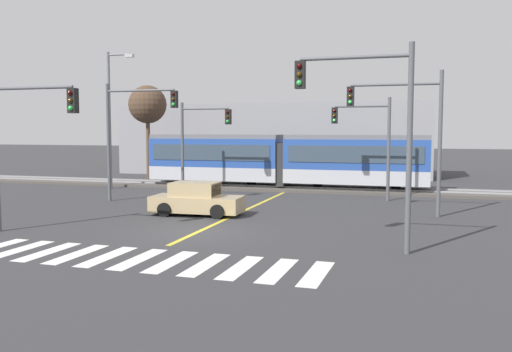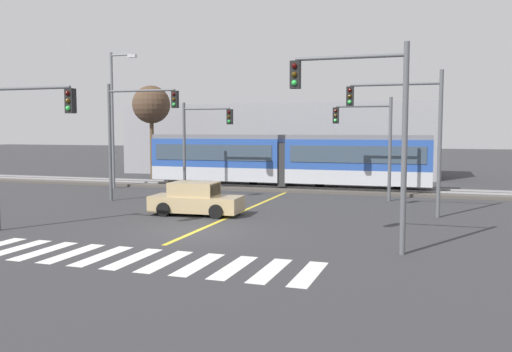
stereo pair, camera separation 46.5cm
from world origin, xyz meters
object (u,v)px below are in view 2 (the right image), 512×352
(traffic_light_mid_left, at_px, (132,123))
(street_lamp_west, at_px, (114,113))
(traffic_light_mid_right, at_px, (408,122))
(traffic_light_far_right, at_px, (370,133))
(traffic_light_far_left, at_px, (201,134))
(bare_tree_far_west, at_px, (151,105))
(traffic_light_near_left, at_px, (21,130))
(light_rail_tram, at_px, (286,158))
(sedan_crossing, at_px, (196,200))
(traffic_light_near_right, at_px, (366,116))

(traffic_light_mid_left, bearing_deg, street_lamp_west, 129.59)
(traffic_light_mid_right, xyz_separation_m, traffic_light_far_right, (-2.23, 5.08, -0.56))
(traffic_light_far_left, xyz_separation_m, street_lamp_west, (-6.82, 1.30, 1.38))
(bare_tree_far_west, bearing_deg, traffic_light_near_left, -73.63)
(street_lamp_west, bearing_deg, light_rail_tram, 15.13)
(sedan_crossing, height_order, traffic_light_near_left, traffic_light_near_left)
(traffic_light_near_left, bearing_deg, sedan_crossing, 53.33)
(traffic_light_far_left, bearing_deg, light_rail_tram, 45.29)
(traffic_light_mid_right, distance_m, traffic_light_mid_left, 14.50)
(traffic_light_near_right, bearing_deg, traffic_light_mid_right, 83.07)
(street_lamp_west, distance_m, bare_tree_far_west, 7.03)
(traffic_light_near_right, height_order, bare_tree_far_west, bare_tree_far_west)
(traffic_light_near_left, bearing_deg, traffic_light_far_left, 83.85)
(street_lamp_west, bearing_deg, bare_tree_far_west, 98.41)
(bare_tree_far_west, bearing_deg, sedan_crossing, -55.37)
(traffic_light_near_right, bearing_deg, traffic_light_far_left, 131.34)
(sedan_crossing, distance_m, bare_tree_far_west, 19.79)
(traffic_light_near_left, height_order, bare_tree_far_west, bare_tree_far_west)
(traffic_light_mid_right, bearing_deg, street_lamp_west, 162.04)
(traffic_light_far_right, relative_size, street_lamp_west, 0.63)
(traffic_light_near_right, height_order, traffic_light_far_right, traffic_light_near_right)
(traffic_light_far_right, bearing_deg, traffic_light_far_left, -179.04)
(traffic_light_mid_right, relative_size, traffic_light_mid_left, 1.02)
(traffic_light_far_left, height_order, traffic_light_mid_left, traffic_light_mid_left)
(traffic_light_mid_left, xyz_separation_m, bare_tree_far_west, (-5.67, 12.53, 1.58))
(light_rail_tram, relative_size, traffic_light_mid_right, 2.81)
(sedan_crossing, bearing_deg, bare_tree_far_west, 124.63)
(traffic_light_far_right, relative_size, bare_tree_far_west, 0.77)
(traffic_light_mid_right, height_order, traffic_light_far_right, traffic_light_mid_right)
(traffic_light_near_right, relative_size, bare_tree_far_west, 0.89)
(sedan_crossing, height_order, bare_tree_far_west, bare_tree_far_west)
(traffic_light_far_left, distance_m, street_lamp_west, 7.07)
(sedan_crossing, distance_m, traffic_light_near_left, 8.15)
(traffic_light_far_left, xyz_separation_m, traffic_light_mid_right, (12.32, -4.91, 0.59))
(traffic_light_near_right, distance_m, traffic_light_far_right, 13.14)
(sedan_crossing, relative_size, traffic_light_near_right, 0.65)
(light_rail_tram, height_order, traffic_light_mid_left, traffic_light_mid_left)
(traffic_light_near_right, distance_m, traffic_light_mid_left, 16.01)
(traffic_light_far_right, distance_m, traffic_light_near_left, 17.91)
(traffic_light_near_right, relative_size, traffic_light_mid_right, 1.01)
(traffic_light_mid_right, relative_size, bare_tree_far_west, 0.89)
(traffic_light_near_left, xyz_separation_m, street_lamp_west, (-5.36, 14.81, 1.16))
(traffic_light_mid_right, bearing_deg, traffic_light_near_left, -148.00)
(traffic_light_far_right, distance_m, bare_tree_far_west, 19.77)
(sedan_crossing, xyz_separation_m, traffic_light_far_left, (-3.02, 7.51, 3.00))
(light_rail_tram, distance_m, traffic_light_near_left, 18.78)
(traffic_light_far_left, height_order, traffic_light_mid_right, traffic_light_mid_right)
(traffic_light_near_right, distance_m, traffic_light_near_left, 12.83)
(traffic_light_near_left, bearing_deg, light_rail_tram, 72.25)
(light_rail_tram, bearing_deg, traffic_light_near_right, -67.53)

